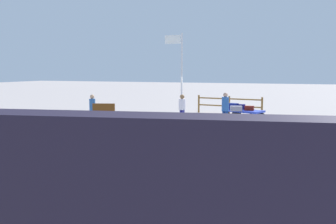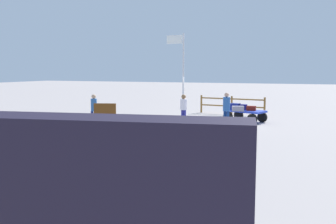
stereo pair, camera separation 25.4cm
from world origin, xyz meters
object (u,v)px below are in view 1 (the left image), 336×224
object	(u,v)px
suitcase_tan	(249,108)
suitcase_dark	(236,108)
worker_lead	(225,107)
worker_supervisor	(92,108)
flagpole	(180,70)
worker_trailing	(182,107)
suitcase_maroon	(233,106)
luggage_cart	(243,113)
suitcase_navy	(240,107)
signboard	(104,112)

from	to	relation	value
suitcase_tan	suitcase_dark	world-z (taller)	suitcase_dark
suitcase_tan	worker_lead	world-z (taller)	worker_lead
suitcase_tan	worker_supervisor	size ratio (longest dim) A/B	0.30
suitcase_tan	worker_lead	size ratio (longest dim) A/B	0.28
suitcase_dark	flagpole	size ratio (longest dim) A/B	0.14
worker_lead	worker_trailing	xyz separation A→B (m)	(2.43, -0.55, -0.10)
suitcase_maroon	suitcase_dark	distance (m)	0.74
worker_trailing	worker_supervisor	bearing A→B (deg)	30.93
luggage_cart	suitcase_tan	distance (m)	0.49
suitcase_dark	suitcase_navy	bearing A→B (deg)	-94.14
suitcase_dark	signboard	xyz separation A→B (m)	(5.54, 4.54, 0.05)
suitcase_maroon	worker_trailing	size ratio (longest dim) A/B	0.36
suitcase_dark	suitcase_maroon	bearing A→B (deg)	-66.39
luggage_cart	worker_lead	bearing A→B (deg)	81.00
suitcase_navy	worker_supervisor	bearing A→B (deg)	35.69
worker_lead	signboard	distance (m)	5.93
suitcase_maroon	suitcase_tan	xyz separation A→B (m)	(-0.92, 0.16, -0.05)
suitcase_navy	signboard	distance (m)	7.80
suitcase_navy	flagpole	size ratio (longest dim) A/B	0.12
worker_trailing	signboard	xyz separation A→B (m)	(2.95, 3.05, -0.09)
worker_lead	worker_trailing	bearing A→B (deg)	-12.89
signboard	suitcase_tan	bearing A→B (deg)	-140.67
flagpole	signboard	xyz separation A→B (m)	(2.62, 3.62, -2.01)
suitcase_tan	worker_trailing	xyz separation A→B (m)	(3.21, 2.00, 0.15)
suitcase_tan	worker_trailing	bearing A→B (deg)	31.95
suitcase_maroon	signboard	distance (m)	7.39
suitcase_maroon	worker_trailing	xyz separation A→B (m)	(2.29, 2.16, 0.10)
suitcase_maroon	worker_supervisor	size ratio (longest dim) A/B	0.35
luggage_cart	worker_lead	size ratio (longest dim) A/B	1.34
luggage_cart	suitcase_dark	size ratio (longest dim) A/B	3.40
suitcase_dark	worker_supervisor	world-z (taller)	worker_supervisor
luggage_cart	suitcase_maroon	distance (m)	0.67
suitcase_dark	flagpole	distance (m)	3.69
suitcase_navy	luggage_cart	bearing A→B (deg)	126.66
worker_lead	luggage_cart	bearing A→B (deg)	-99.00
luggage_cart	worker_lead	world-z (taller)	worker_lead
suitcase_dark	worker_supervisor	xyz separation A→B (m)	(6.58, 3.88, 0.13)
suitcase_navy	worker_trailing	xyz separation A→B (m)	(2.65, 2.38, 0.13)
worker_supervisor	suitcase_dark	bearing A→B (deg)	-149.47
suitcase_tan	suitcase_dark	bearing A→B (deg)	39.45
suitcase_navy	worker_trailing	bearing A→B (deg)	41.91
suitcase_maroon	worker_trailing	distance (m)	3.15
worker_lead	worker_supervisor	distance (m)	6.68
worker_trailing	flagpole	size ratio (longest dim) A/B	0.33
suitcase_maroon	worker_supervisor	distance (m)	7.76
worker_lead	flagpole	size ratio (longest dim) A/B	0.37
worker_trailing	flagpole	world-z (taller)	flagpole
suitcase_tan	signboard	size ratio (longest dim) A/B	0.39
worker_lead	flagpole	world-z (taller)	flagpole
suitcase_dark	flagpole	bearing A→B (deg)	17.37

